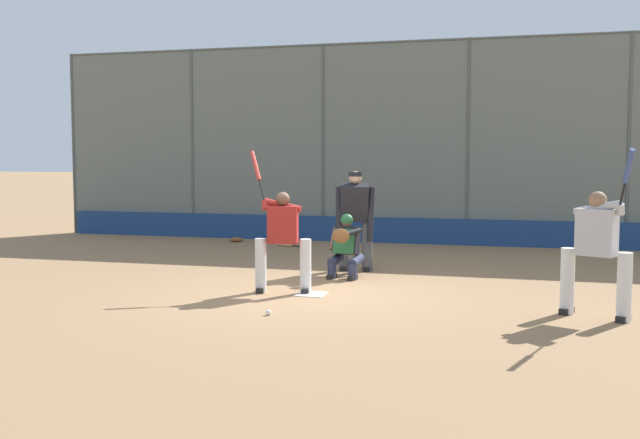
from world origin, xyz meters
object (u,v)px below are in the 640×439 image
batter_at_plate (282,238)px  fielding_glove_on_dirt (236,240)px  umpire_home (355,217)px  spare_bat_by_padding (287,245)px  batter_on_deck (597,249)px  baseball_loose (269,312)px  catcher_behind_plate (345,245)px  spare_bat_near_backstop (362,258)px

batter_at_plate → fielding_glove_on_dirt: bearing=-72.6°
umpire_home → spare_bat_by_padding: umpire_home is taller
batter_on_deck → baseball_loose: (4.10, 0.97, -0.85)m
catcher_behind_plate → fielding_glove_on_dirt: catcher_behind_plate is taller
umpire_home → spare_bat_by_padding: (2.33, -3.20, -0.94)m
batter_on_deck → fielding_glove_on_dirt: size_ratio=6.68×
spare_bat_by_padding → fielding_glove_on_dirt: size_ratio=2.37×
spare_bat_near_backstop → spare_bat_by_padding: size_ratio=1.03×
catcher_behind_plate → spare_bat_by_padding: bearing=-52.6°
umpire_home → fielding_glove_on_dirt: bearing=-50.2°
catcher_behind_plate → umpire_home: size_ratio=0.61×
batter_on_deck → fielding_glove_on_dirt: 10.31m
spare_bat_by_padding → fielding_glove_on_dirt: fielding_glove_on_dirt is taller
spare_bat_near_backstop → spare_bat_by_padding: (2.14, -1.72, 0.00)m
baseball_loose → spare_bat_by_padding: bearing=-73.9°
spare_bat_near_backstop → baseball_loose: bearing=148.7°
spare_bat_near_backstop → batter_on_deck: bearing=-168.9°
umpire_home → baseball_loose: 4.13m
catcher_behind_plate → baseball_loose: bearing=92.4°
catcher_behind_plate → spare_bat_near_backstop: (0.20, -2.30, -0.53)m
baseball_loose → umpire_home: bearing=-93.6°
batter_at_plate → fielding_glove_on_dirt: size_ratio=6.66×
spare_bat_by_padding → baseball_loose: 7.51m
umpire_home → spare_bat_near_backstop: umpire_home is taller
umpire_home → spare_bat_by_padding: 4.07m
spare_bat_near_backstop → fielding_glove_on_dirt: bearing=27.0°
catcher_behind_plate → fielding_glove_on_dirt: (3.84, -4.61, -0.51)m
umpire_home → baseball_loose: bearing=80.9°
batter_at_plate → fielding_glove_on_dirt: 7.03m
umpire_home → fielding_glove_on_dirt: 5.46m
batter_at_plate → batter_on_deck: (-4.44, 0.64, 0.05)m
umpire_home → fielding_glove_on_dirt: size_ratio=5.57×
catcher_behind_plate → umpire_home: bearing=-82.1°
fielding_glove_on_dirt → baseball_loose: fielding_glove_on_dirt is taller
batter_at_plate → baseball_loose: (-0.34, 1.61, -0.80)m
umpire_home → batter_on_deck: size_ratio=0.83×
batter_at_plate → spare_bat_near_backstop: size_ratio=2.74×
batter_on_deck → spare_bat_near_backstop: size_ratio=2.75×
fielding_glove_on_dirt → baseball_loose: (-3.57, 7.81, -0.02)m
batter_at_plate → umpire_home: bearing=-114.0°
batter_at_plate → umpire_home: 2.48m
catcher_behind_plate → spare_bat_near_backstop: bearing=-77.9°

